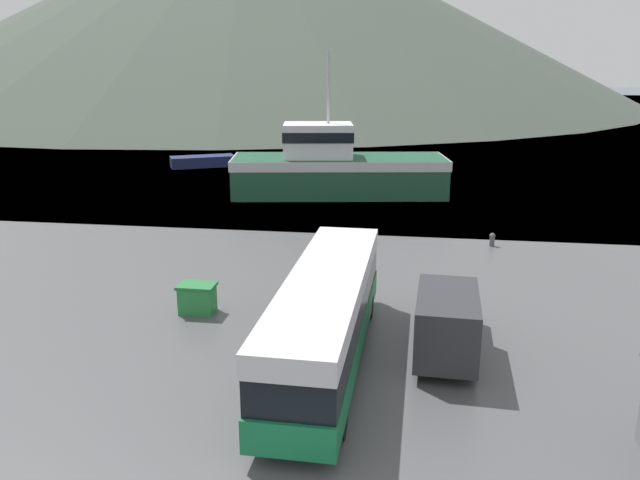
{
  "coord_description": "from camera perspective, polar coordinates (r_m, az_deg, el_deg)",
  "views": [
    {
      "loc": [
        2.27,
        -10.6,
        10.03
      ],
      "look_at": [
        -1.78,
        17.11,
        2.0
      ],
      "focal_mm": 35.0,
      "sensor_mm": 36.0,
      "label": 1
    }
  ],
  "objects": [
    {
      "name": "hill_backdrop",
      "position": [
        168.05,
        -6.25,
        20.6
      ],
      "size": [
        186.83,
        186.83,
        47.55
      ],
      "primitive_type": "cone",
      "color": "#424C42",
      "rests_on": "ground"
    },
    {
      "name": "storage_bin",
      "position": [
        26.34,
        -11.16,
        -5.24
      ],
      "size": [
        1.53,
        1.04,
        1.23
      ],
      "color": "#287F3D",
      "rests_on": "ground"
    },
    {
      "name": "fishing_boat",
      "position": [
        48.63,
        1.42,
        6.67
      ],
      "size": [
        17.06,
        7.94,
        10.78
      ],
      "rotation": [
        0.0,
        0.0,
        4.87
      ],
      "color": "#1E5138",
      "rests_on": "water_surface"
    },
    {
      "name": "small_boat",
      "position": [
        63.24,
        -10.68,
        7.08
      ],
      "size": [
        6.48,
        4.73,
        1.06
      ],
      "rotation": [
        0.0,
        0.0,
        5.18
      ],
      "color": "#19234C",
      "rests_on": "water_surface"
    },
    {
      "name": "tour_bus",
      "position": [
        21.18,
        0.57,
        -6.8
      ],
      "size": [
        2.73,
        12.39,
        3.24
      ],
      "rotation": [
        0.0,
        0.0,
        -0.02
      ],
      "color": "#146B3D",
      "rests_on": "ground"
    },
    {
      "name": "mooring_bollard",
      "position": [
        36.44,
        15.47,
        0.09
      ],
      "size": [
        0.32,
        0.32,
        0.75
      ],
      "color": "#4C4C51",
      "rests_on": "ground"
    },
    {
      "name": "delivery_van",
      "position": [
        22.57,
        11.5,
        -7.13
      ],
      "size": [
        2.36,
        5.85,
        2.43
      ],
      "rotation": [
        0.0,
        0.0,
        -0.05
      ],
      "color": "#2D2D33",
      "rests_on": "ground"
    },
    {
      "name": "water_surface",
      "position": [
        156.43,
        7.63,
        12.18
      ],
      "size": [
        240.0,
        240.0,
        0.0
      ],
      "primitive_type": "plane",
      "color": "#3D5160",
      "rests_on": "ground"
    }
  ]
}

